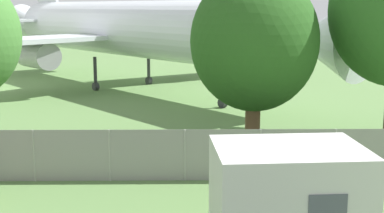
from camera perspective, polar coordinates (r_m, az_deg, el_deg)
name	(u,v)px	position (r m, az deg, el deg)	size (l,w,h in m)	color
perimeter_fence	(109,155)	(18.31, -8.79, -5.18)	(56.07, 0.07, 1.78)	gray
airplane	(130,29)	(38.22, -6.67, 8.18)	(26.21, 30.58, 11.95)	silver
portable_cabin	(288,201)	(13.00, 10.17, -9.90)	(3.62, 2.81, 2.65)	silver
tree_left_of_cabin	(254,42)	(21.25, 6.66, 6.90)	(5.05, 5.05, 7.28)	brown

